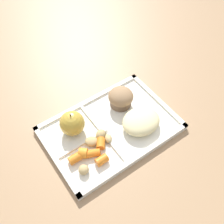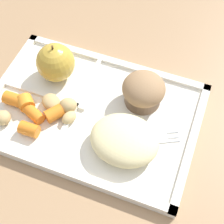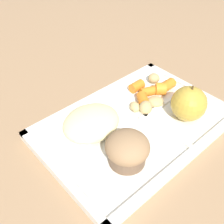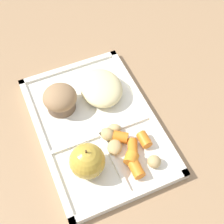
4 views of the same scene
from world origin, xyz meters
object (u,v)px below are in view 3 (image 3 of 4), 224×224
Objects in this scene: plastic_fork at (88,144)px; lunch_tray at (135,126)px; green_apple at (189,104)px; bran_muffin at (127,149)px.

lunch_tray is at bearing 169.14° from plastic_fork.
plastic_fork is (0.20, -0.07, -0.03)m from green_apple.
bran_muffin is (0.17, 0.00, -0.01)m from green_apple.
green_apple is 1.03× the size of bran_muffin.
plastic_fork is at bearing -10.86° from lunch_tray.
plastic_fork is (0.03, -0.07, -0.03)m from bran_muffin.
green_apple reaches higher than bran_muffin.
green_apple reaches higher than plastic_fork.
lunch_tray is at bearing -144.62° from bran_muffin.
bran_muffin is (0.08, 0.05, 0.03)m from lunch_tray.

